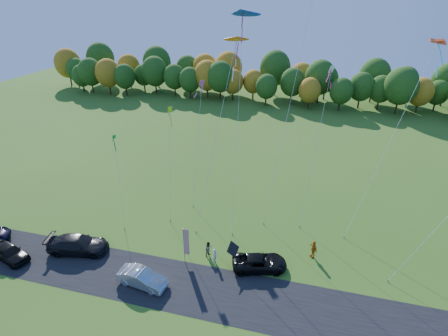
% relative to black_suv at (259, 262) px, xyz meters
% --- Properties ---
extents(ground, '(160.00, 160.00, 0.00)m').
position_rel_black_suv_xyz_m(ground, '(-5.03, 0.07, -0.71)').
color(ground, '#345D18').
extents(asphalt_strip, '(90.00, 6.00, 0.01)m').
position_rel_black_suv_xyz_m(asphalt_strip, '(-5.03, -3.93, -0.70)').
color(asphalt_strip, black).
rests_on(asphalt_strip, ground).
extents(tree_line, '(116.00, 12.00, 10.00)m').
position_rel_black_suv_xyz_m(tree_line, '(-5.03, 55.07, -0.71)').
color(tree_line, '#1E4711').
rests_on(tree_line, ground).
extents(black_suv, '(5.55, 3.65, 1.42)m').
position_rel_black_suv_xyz_m(black_suv, '(0.00, 0.00, 0.00)').
color(black_suv, black).
rests_on(black_suv, ground).
extents(silver_sedan, '(4.77, 2.20, 1.52)m').
position_rel_black_suv_xyz_m(silver_sedan, '(-9.70, -4.67, 0.05)').
color(silver_sedan, silver).
rests_on(silver_sedan, ground).
extents(dark_truck_a, '(6.32, 3.56, 1.73)m').
position_rel_black_suv_xyz_m(dark_truck_a, '(-17.91, -2.20, 0.15)').
color(dark_truck_a, black).
rests_on(dark_truck_a, ground).
extents(dark_truck_b, '(4.89, 2.95, 1.56)m').
position_rel_black_suv_xyz_m(dark_truck_b, '(-23.75, -4.85, 0.07)').
color(dark_truck_b, black).
rests_on(dark_truck_b, ground).
extents(person_tailgate_a, '(0.41, 0.60, 1.57)m').
position_rel_black_suv_xyz_m(person_tailgate_a, '(-4.27, -0.29, 0.07)').
color(person_tailgate_a, silver).
rests_on(person_tailgate_a, ground).
extents(person_tailgate_b, '(0.85, 0.94, 1.57)m').
position_rel_black_suv_xyz_m(person_tailgate_b, '(-5.13, 0.56, 0.08)').
color(person_tailgate_b, gray).
rests_on(person_tailgate_b, ground).
extents(person_east, '(1.00, 1.17, 1.88)m').
position_rel_black_suv_xyz_m(person_east, '(4.79, 2.95, 0.23)').
color(person_east, '#C97012').
rests_on(person_east, ground).
extents(feather_flag, '(0.51, 0.18, 3.91)m').
position_rel_black_suv_xyz_m(feather_flag, '(-6.93, -0.83, 1.67)').
color(feather_flag, '#999999').
rests_on(feather_flag, ground).
extents(kite_delta_blue, '(3.57, 12.22, 23.36)m').
position_rel_black_suv_xyz_m(kite_delta_blue, '(-4.53, 10.09, 10.90)').
color(kite_delta_blue, '#4C3F33').
rests_on(kite_delta_blue, ground).
extents(kite_parafoil_orange, '(5.63, 13.02, 34.17)m').
position_rel_black_suv_xyz_m(kite_parafoil_orange, '(1.25, 13.20, 16.21)').
color(kite_parafoil_orange, '#4C3F33').
rests_on(kite_parafoil_orange, ground).
extents(kite_delta_red, '(3.37, 11.01, 20.46)m').
position_rel_black_suv_xyz_m(kite_delta_red, '(-6.47, 8.79, 9.30)').
color(kite_delta_red, '#4C3F33').
rests_on(kite_delta_red, ground).
extents(kite_parafoil_rainbow, '(7.82, 8.53, 19.59)m').
position_rel_black_suv_xyz_m(kite_parafoil_rainbow, '(11.10, 10.79, 8.93)').
color(kite_parafoil_rainbow, '#4C3F33').
rests_on(kite_parafoil_rainbow, ground).
extents(kite_diamond_yellow, '(1.78, 5.48, 12.21)m').
position_rel_black_suv_xyz_m(kite_diamond_yellow, '(-11.66, 7.38, 5.28)').
color(kite_diamond_yellow, '#4C3F33').
rests_on(kite_diamond_yellow, ground).
extents(kite_diamond_green, '(3.89, 6.33, 8.87)m').
position_rel_black_suv_xyz_m(kite_diamond_green, '(-16.98, 5.06, 3.58)').
color(kite_diamond_green, '#4C3F33').
rests_on(kite_diamond_green, ground).
extents(kite_diamond_white, '(2.05, 7.58, 16.78)m').
position_rel_black_suv_xyz_m(kite_diamond_white, '(3.97, 10.97, 7.47)').
color(kite_diamond_white, '#4C3F33').
rests_on(kite_diamond_white, ground).
extents(kite_diamond_pink, '(1.63, 8.22, 13.99)m').
position_rel_black_suv_xyz_m(kite_diamond_pink, '(-9.99, 12.22, 6.09)').
color(kite_diamond_pink, '#4C3F33').
rests_on(kite_diamond_pink, ground).
extents(kite_diamond_blue_low, '(5.21, 3.26, 8.26)m').
position_rel_black_suv_xyz_m(kite_diamond_blue_low, '(13.87, 2.63, 3.23)').
color(kite_diamond_blue_low, '#4C3F33').
rests_on(kite_diamond_blue_low, ground).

